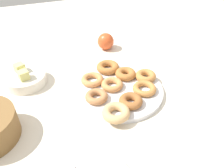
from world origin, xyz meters
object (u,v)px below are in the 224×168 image
Objects in this scene: donut_plate at (119,90)px; donut_1 at (92,80)px; melon_chunk_left at (23,75)px; donut_6 at (116,113)px; donut_8 at (126,74)px; donut_0 at (96,97)px; donut_2 at (112,85)px; donut_7 at (131,101)px; donut_3 at (146,76)px; apple at (106,41)px; melon_chunk_right at (20,68)px; donut_5 at (108,67)px; fruit_bowl at (25,79)px; donut_4 at (144,89)px.

donut_1 reaches higher than donut_plate.
donut_plate is 0.38m from melon_chunk_left.
donut_6 and donut_8 have the same top height.
donut_0 reaches higher than donut_2.
donut_0 is at bearing 58.47° from donut_7.
donut_3 is 0.89× the size of donut_6.
apple reaches higher than donut_3.
donut_3 reaches higher than donut_2.
donut_3 is 0.17m from donut_7.
donut_8 is at bearing -30.47° from donut_6.
melon_chunk_right is (0.31, 0.36, 0.03)m from donut_7.
donut_3 is (-0.05, -0.21, 0.00)m from donut_1.
donut_2 is (0.02, 0.02, 0.02)m from donut_plate.
donut_1 is 1.05× the size of donut_8.
apple reaches higher than melon_chunk_right.
donut_8 is at bearing -58.52° from donut_2.
donut_5 is 0.09m from donut_8.
melon_chunk_right is at bearing 39.72° from donut_6.
melon_chunk_left reaches higher than donut_3.
donut_2 is 0.36m from fruit_bowl.
melon_chunk_left is 0.45m from apple.
donut_4 is (-0.06, -0.11, -0.00)m from donut_2.
fruit_bowl is at bearing 0.00° from melon_chunk_left.
melon_chunk_right reaches higher than donut_5.
fruit_bowl reaches higher than donut_plate.
donut_5 is 0.36m from melon_chunk_right.
donut_plate is at bearing 140.72° from donut_8.
apple is at bearing -2.01° from donut_8.
donut_2 is at bearing 58.99° from donut_4.
fruit_bowl is (0.22, 0.24, -0.01)m from donut_0.
melon_chunk_right is (0.19, 0.48, 0.03)m from donut_3.
donut_5 is at bearing -13.51° from donut_6.
apple is (0.14, -0.42, -0.02)m from melon_chunk_right.
donut_7 is 0.50× the size of fruit_bowl.
donut_plate is at bearing -121.23° from melon_chunk_right.
donut_4 is at bearing -163.87° from donut_8.
donut_0 is at bearing 156.78° from apple.
donut_6 is at bearing -140.28° from melon_chunk_right.
donut_7 is (0.04, -0.07, -0.00)m from donut_6.
donut_3 is at bearing -111.67° from melon_chunk_right.
donut_6 reaches higher than donut_1.
donut_0 is at bearing -134.16° from melon_chunk_right.
donut_3 is 2.34× the size of melon_chunk_right.
donut_7 reaches higher than donut_plate.
melon_chunk_right is (0.14, 0.27, 0.03)m from donut_1.
donut_0 is 0.20m from donut_5.
melon_chunk_left is 0.06m from melon_chunk_right.
donut_7 is 0.99× the size of donut_8.
apple is at bearing -16.03° from donut_5.
melon_chunk_left reaches higher than donut_5.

